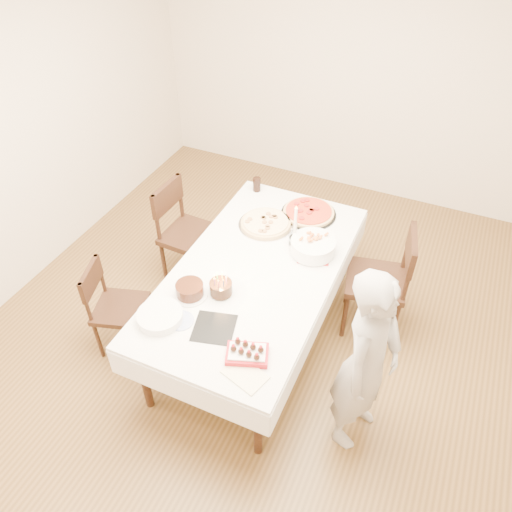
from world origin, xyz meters
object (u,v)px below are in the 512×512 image
at_px(pizza_pepperoni, 309,212).
at_px(birthday_cake, 221,284).
at_px(person, 367,363).
at_px(layer_cake, 190,290).
at_px(cola_glass, 257,184).
at_px(pasta_bowl, 313,246).
at_px(taper_candle, 295,225).
at_px(chair_right_savory, 375,281).
at_px(chair_left_savory, 191,236).
at_px(strawberry_box, 247,353).
at_px(dining_table, 256,303).
at_px(pizza_white, 266,223).
at_px(chair_left_dessert, 120,308).

xyz_separation_m(pizza_pepperoni, birthday_cake, (-0.25, -1.14, 0.07)).
xyz_separation_m(person, layer_cake, (-1.29, 0.05, 0.06)).
bearing_deg(cola_glass, pasta_bowl, -38.99).
bearing_deg(cola_glass, taper_candle, -44.47).
height_order(pizza_pepperoni, layer_cake, layer_cake).
height_order(chair_right_savory, cola_glass, chair_right_savory).
bearing_deg(cola_glass, chair_left_savory, -126.73).
bearing_deg(layer_cake, chair_right_savory, 40.27).
bearing_deg(person, taper_candle, 56.05).
bearing_deg(birthday_cake, cola_glass, 103.25).
bearing_deg(birthday_cake, strawberry_box, -46.58).
relative_size(dining_table, layer_cake, 8.56).
relative_size(dining_table, pasta_bowl, 6.20).
distance_m(dining_table, layer_cake, 0.69).
bearing_deg(strawberry_box, layer_cake, 151.56).
bearing_deg(taper_candle, chair_left_savory, 178.18).
bearing_deg(pizza_white, person, -41.84).
bearing_deg(layer_cake, person, -2.34).
relative_size(chair_right_savory, layer_cake, 3.96).
bearing_deg(pizza_pepperoni, pasta_bowl, -66.72).
relative_size(person, layer_cake, 5.89).
distance_m(chair_left_dessert, taper_candle, 1.51).
xyz_separation_m(chair_left_savory, strawberry_box, (1.11, -1.18, 0.30)).
bearing_deg(layer_cake, cola_glass, 94.59).
xyz_separation_m(taper_candle, birthday_cake, (-0.28, -0.72, -0.10)).
bearing_deg(pizza_white, chair_left_dessert, -127.31).
height_order(birthday_cake, strawberry_box, birthday_cake).
xyz_separation_m(pasta_bowl, strawberry_box, (-0.04, -1.11, -0.03)).
bearing_deg(chair_left_dessert, layer_cake, 169.87).
xyz_separation_m(person, strawberry_box, (-0.70, -0.27, 0.05)).
bearing_deg(pizza_white, pasta_bowl, -19.54).
distance_m(dining_table, pizza_pepperoni, 0.91).
relative_size(cola_glass, birthday_cake, 0.80).
distance_m(taper_candle, cola_glass, 0.82).
xyz_separation_m(pizza_white, strawberry_box, (0.43, -1.28, 0.01)).
relative_size(person, taper_candle, 3.92).
distance_m(chair_left_dessert, person, 1.94).
height_order(chair_right_savory, pizza_white, chair_right_savory).
relative_size(dining_table, cola_glass, 16.49).
xyz_separation_m(person, pizza_white, (-1.13, 1.01, 0.04)).
relative_size(person, strawberry_box, 5.59).
height_order(chair_right_savory, chair_left_savory, chair_right_savory).
height_order(chair_left_savory, strawberry_box, chair_left_savory).
bearing_deg(taper_candle, chair_left_dessert, -140.31).
relative_size(person, birthday_cake, 9.13).
relative_size(chair_right_savory, chair_left_dessert, 1.21).
distance_m(cola_glass, strawberry_box, 1.86).
xyz_separation_m(chair_right_savory, strawberry_box, (-0.54, -1.28, 0.29)).
bearing_deg(pasta_bowl, cola_glass, 141.01).
xyz_separation_m(chair_right_savory, layer_cake, (-1.13, -0.96, 0.31)).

